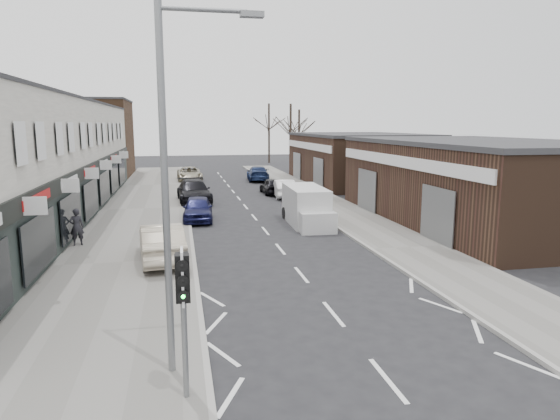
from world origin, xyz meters
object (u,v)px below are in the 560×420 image
street_lamp (173,172)px  pedestrian (77,227)px  parked_car_left_b (194,191)px  parked_car_right_c (258,173)px  parked_car_left_a (198,209)px  warning_sign (163,198)px  parked_car_right_a (284,188)px  parked_car_right_b (272,186)px  white_van (306,207)px  parked_car_left_c (190,174)px  sedan_on_pavement (161,242)px  traffic_light (183,289)px

street_lamp → pedestrian: bearing=109.4°
parked_car_left_b → parked_car_right_c: 14.61m
parked_car_left_a → parked_car_right_c: bearing=74.8°
warning_sign → parked_car_right_a: (8.66, 13.84, -1.51)m
parked_car_left_b → parked_car_right_b: 7.14m
pedestrian → warning_sign: bearing=168.8°
white_van → parked_car_left_c: bearing=106.3°
white_van → sedan_on_pavement: size_ratio=1.18×
traffic_light → parked_car_right_a: (7.90, 27.85, -1.72)m
warning_sign → parked_car_left_b: (1.76, 12.63, -1.40)m
traffic_light → parked_car_right_a: 29.00m
street_lamp → traffic_light: bearing=-84.1°
sedan_on_pavement → parked_car_right_a: size_ratio=1.11×
traffic_light → white_van: traffic_light is taller
street_lamp → parked_car_right_c: street_lamp is taller
pedestrian → parked_car_left_c: pedestrian is taller
traffic_light → white_van: (6.99, 17.34, -1.42)m
pedestrian → parked_car_left_a: 7.92m
sedan_on_pavement → pedestrian: bearing=-47.4°
parked_car_left_b → parked_car_right_b: size_ratio=1.45×
parked_car_right_a → sedan_on_pavement: bearing=67.4°
parked_car_left_c → parked_car_right_b: bearing=-60.7°
parked_car_left_b → pedestrian: bearing=-117.6°
pedestrian → parked_car_right_c: 28.35m
sedan_on_pavement → pedestrian: size_ratio=2.71×
warning_sign → white_van: 8.52m
street_lamp → parked_car_left_b: size_ratio=1.45×
parked_car_left_a → pedestrian: bearing=-132.5°
parked_car_right_b → parked_car_right_c: (0.37, 9.69, 0.08)m
parked_car_right_c → street_lamp: bearing=83.4°
white_van → parked_car_right_b: bearing=90.1°
pedestrian → parked_car_right_b: pedestrian is taller
traffic_light → parked_car_left_c: bearing=88.6°
sedan_on_pavement → parked_car_left_b: (1.80, 15.96, -0.08)m
traffic_light → street_lamp: (-0.13, 1.22, 2.20)m
parked_car_left_c → parked_car_right_c: 6.76m
parked_car_left_b → street_lamp: bearing=-95.8°
street_lamp → parked_car_left_a: bearing=86.5°
parked_car_right_b → parked_car_right_a: bearing=103.7°
traffic_light → white_van: bearing=68.1°
parked_car_right_b → parked_car_right_c: size_ratio=0.76×
warning_sign → parked_car_left_a: (1.76, 5.63, -1.49)m
white_van → parked_car_right_b: size_ratio=1.44×
warning_sign → street_lamp: bearing=-87.2°
parked_car_right_a → parked_car_right_b: bearing=-70.7°
traffic_light → parked_car_left_c: traffic_light is taller
street_lamp → parked_car_left_c: (1.13, 39.25, -3.92)m
parked_car_right_a → pedestrian: bearing=51.8°
traffic_light → pedestrian: bearing=108.3°
parked_car_left_b → parked_car_right_c: parked_car_left_b is taller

